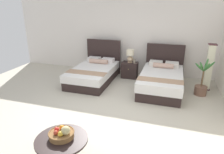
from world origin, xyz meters
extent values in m
cube|color=#BEB6A3|center=(0.00, 0.00, -0.01)|extent=(9.23, 9.93, 0.02)
cube|color=white|center=(0.00, 3.17, 1.33)|extent=(9.23, 0.12, 2.65)
cube|color=black|center=(-1.08, 1.79, 0.13)|extent=(1.18, 2.01, 0.26)
cube|color=silver|center=(-1.08, 1.79, 0.37)|extent=(1.22, 2.05, 0.22)
cube|color=black|center=(-1.09, 2.82, 0.61)|extent=(1.25, 0.06, 1.22)
cube|color=silver|center=(-1.34, 2.53, 0.55)|extent=(0.42, 0.30, 0.14)
cube|color=silver|center=(-0.83, 2.53, 0.55)|extent=(0.42, 0.30, 0.14)
cylinder|color=tan|center=(-1.09, 2.29, 0.56)|extent=(0.65, 0.15, 0.15)
cube|color=tan|center=(-1.08, 1.25, 0.49)|extent=(1.23, 0.35, 0.01)
cube|color=black|center=(1.08, 1.79, 0.13)|extent=(1.15, 2.07, 0.27)
cube|color=silver|center=(1.08, 1.79, 0.39)|extent=(1.19, 2.11, 0.25)
cube|color=black|center=(1.08, 2.85, 0.59)|extent=(1.23, 0.06, 1.18)
cube|color=silver|center=(0.83, 2.56, 0.59)|extent=(0.41, 0.30, 0.14)
cube|color=silver|center=(1.34, 2.56, 0.59)|extent=(0.41, 0.30, 0.14)
cylinder|color=tan|center=(1.08, 2.32, 0.60)|extent=(0.63, 0.15, 0.15)
cube|color=tan|center=(1.09, 1.16, 0.53)|extent=(1.21, 0.33, 0.01)
cube|color=black|center=(-0.04, 2.54, 0.27)|extent=(0.53, 0.38, 0.54)
sphere|color=tan|center=(-0.04, 2.34, 0.35)|extent=(0.02, 0.02, 0.02)
cylinder|color=tan|center=(-0.04, 2.56, 0.55)|extent=(0.17, 0.17, 0.02)
ellipsoid|color=tan|center=(-0.04, 2.56, 0.65)|extent=(0.21, 0.21, 0.19)
cylinder|color=#99844C|center=(-0.04, 2.56, 0.77)|extent=(0.02, 0.02, 0.04)
cylinder|color=beige|center=(-0.04, 2.56, 0.89)|extent=(0.26, 0.26, 0.19)
cylinder|color=gray|center=(0.12, 2.50, 0.61)|extent=(0.08, 0.08, 0.14)
torus|color=gray|center=(0.12, 2.50, 0.69)|extent=(0.08, 0.08, 0.01)
cylinder|color=black|center=(-0.16, -1.72, 0.22)|extent=(0.13, 0.13, 0.44)
cylinder|color=black|center=(-0.16, -1.72, 0.46)|extent=(0.82, 0.82, 0.04)
cylinder|color=olive|center=(-0.17, -1.69, 0.52)|extent=(0.38, 0.38, 0.08)
torus|color=olive|center=(-0.17, -1.69, 0.56)|extent=(0.40, 0.40, 0.02)
sphere|color=#AE3927|center=(-0.22, -1.75, 0.59)|extent=(0.07, 0.07, 0.07)
sphere|color=gold|center=(-0.14, -1.76, 0.59)|extent=(0.08, 0.08, 0.08)
sphere|color=tan|center=(-0.09, -1.69, 0.62)|extent=(0.14, 0.14, 0.14)
sphere|color=#B53A30|center=(-0.12, -1.62, 0.59)|extent=(0.08, 0.08, 0.08)
sphere|color=orange|center=(-0.21, -1.61, 0.59)|extent=(0.08, 0.08, 0.08)
sphere|color=red|center=(-0.26, -1.68, 0.59)|extent=(0.08, 0.08, 0.08)
cube|color=#452328|center=(2.38, 2.23, 0.01)|extent=(0.22, 0.22, 0.03)
cube|color=#EDEAC8|center=(2.38, 2.23, 0.69)|extent=(0.18, 0.18, 1.32)
cube|color=#452328|center=(2.38, 2.23, 1.36)|extent=(0.22, 0.22, 0.02)
cylinder|color=brown|center=(2.19, 1.76, 0.13)|extent=(0.33, 0.33, 0.25)
cylinder|color=brown|center=(2.19, 1.76, 0.48)|extent=(0.04, 0.04, 0.45)
ellipsoid|color=#3E793A|center=(2.31, 1.77, 0.84)|extent=(0.29, 0.09, 0.32)
ellipsoid|color=#3E793A|center=(2.24, 1.87, 0.85)|extent=(0.16, 0.27, 0.35)
ellipsoid|color=#3E793A|center=(2.13, 1.86, 0.80)|extent=(0.16, 0.25, 0.26)
ellipsoid|color=#3E793A|center=(2.07, 1.78, 0.80)|extent=(0.28, 0.10, 0.25)
ellipsoid|color=#3E793A|center=(2.12, 1.61, 0.82)|extent=(0.17, 0.35, 0.30)
ellipsoid|color=#3E793A|center=(2.23, 1.67, 0.84)|extent=(0.15, 0.24, 0.32)
camera|label=1|loc=(1.37, -3.97, 2.45)|focal=32.48mm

